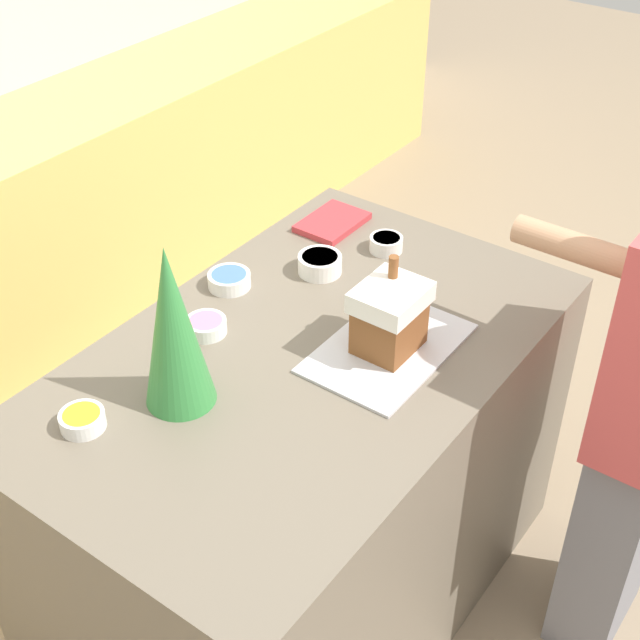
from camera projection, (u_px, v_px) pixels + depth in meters
ground_plane at (307, 589)px, 2.72m from camera, size 12.00×12.00×0.00m
kitchen_island at (306, 484)px, 2.45m from camera, size 1.45×0.89×0.93m
baking_tray at (388, 348)px, 2.18m from camera, size 0.42×0.27×0.01m
gingerbread_house at (390, 316)px, 2.12m from camera, size 0.17×0.15×0.23m
decorative_tree at (173, 327)px, 1.92m from camera, size 0.16×0.16×0.41m
candy_bowl_front_corner at (206, 326)px, 2.23m from camera, size 0.10×0.10×0.04m
candy_bowl_far_left at (229, 280)px, 2.39m from camera, size 0.12×0.12×0.04m
candy_bowl_center_rear at (320, 263)px, 2.44m from camera, size 0.12×0.12×0.05m
candy_bowl_near_tray_left at (82, 420)px, 1.95m from camera, size 0.10×0.10×0.04m
candy_bowl_beside_tree at (386, 243)px, 2.54m from camera, size 0.10×0.10×0.04m
cookbook at (332, 222)px, 2.66m from camera, size 0.21×0.15×0.02m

